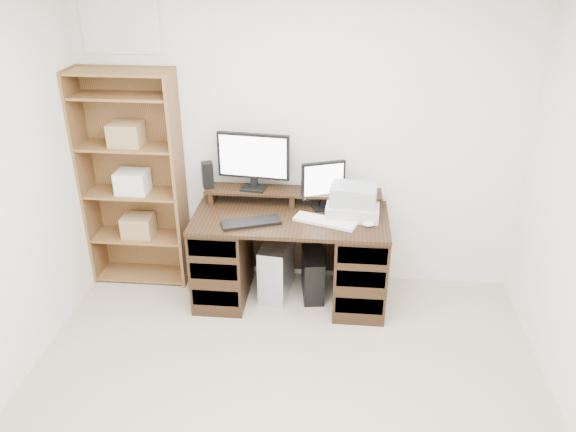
# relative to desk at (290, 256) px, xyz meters

# --- Properties ---
(room) EXTENTS (3.54, 4.04, 2.54)m
(room) POSITION_rel_desk_xyz_m (0.05, -1.64, 0.86)
(room) COLOR #BDAD95
(room) RESTS_ON ground
(desk) EXTENTS (1.50, 0.70, 0.75)m
(desk) POSITION_rel_desk_xyz_m (0.00, 0.00, 0.00)
(desk) COLOR black
(desk) RESTS_ON ground
(riser_shelf) EXTENTS (1.40, 0.22, 0.12)m
(riser_shelf) POSITION_rel_desk_xyz_m (0.00, 0.21, 0.45)
(riser_shelf) COLOR black
(riser_shelf) RESTS_ON desk
(monitor_wide) EXTENTS (0.57, 0.17, 0.45)m
(monitor_wide) POSITION_rel_desk_xyz_m (-0.31, 0.22, 0.73)
(monitor_wide) COLOR black
(monitor_wide) RESTS_ON riser_shelf
(monitor_small) EXTENTS (0.34, 0.18, 0.38)m
(monitor_small) POSITION_rel_desk_xyz_m (0.24, 0.17, 0.57)
(monitor_small) COLOR black
(monitor_small) RESTS_ON desk
(speaker) EXTENTS (0.11, 0.11, 0.21)m
(speaker) POSITION_rel_desk_xyz_m (-0.68, 0.21, 0.59)
(speaker) COLOR black
(speaker) RESTS_ON riser_shelf
(keyboard_black) EXTENTS (0.46, 0.29, 0.02)m
(keyboard_black) POSITION_rel_desk_xyz_m (-0.28, -0.17, 0.37)
(keyboard_black) COLOR black
(keyboard_black) RESTS_ON desk
(keyboard_white) EXTENTS (0.49, 0.29, 0.02)m
(keyboard_white) POSITION_rel_desk_xyz_m (0.27, -0.10, 0.37)
(keyboard_white) COLOR white
(keyboard_white) RESTS_ON desk
(mouse) EXTENTS (0.10, 0.09, 0.04)m
(mouse) POSITION_rel_desk_xyz_m (0.59, -0.13, 0.38)
(mouse) COLOR silver
(mouse) RESTS_ON desk
(printer) EXTENTS (0.42, 0.32, 0.10)m
(printer) POSITION_rel_desk_xyz_m (0.47, 0.05, 0.41)
(printer) COLOR beige
(printer) RESTS_ON desk
(basket) EXTENTS (0.37, 0.28, 0.15)m
(basket) POSITION_rel_desk_xyz_m (0.47, 0.05, 0.53)
(basket) COLOR #A3A8AE
(basket) RESTS_ON printer
(tower_silver) EXTENTS (0.26, 0.49, 0.47)m
(tower_silver) POSITION_rel_desk_xyz_m (-0.12, 0.07, -0.15)
(tower_silver) COLOR silver
(tower_silver) RESTS_ON ground
(tower_black) EXTENTS (0.21, 0.40, 0.38)m
(tower_black) POSITION_rel_desk_xyz_m (0.18, 0.05, -0.20)
(tower_black) COLOR black
(tower_black) RESTS_ON ground
(bookshelf) EXTENTS (0.80, 0.30, 1.80)m
(bookshelf) POSITION_rel_desk_xyz_m (-1.30, 0.21, 0.53)
(bookshelf) COLOR brown
(bookshelf) RESTS_ON ground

